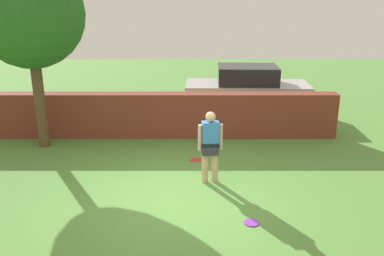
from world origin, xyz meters
TOP-DOWN VIEW (x-y plane):
  - ground_plane at (0.00, 0.00)m, footprint 40.00×40.00m
  - brick_wall at (-1.50, 4.09)m, footprint 12.05×0.50m
  - tree at (-3.75, 3.24)m, footprint 2.75×2.75m
  - person at (0.73, 0.95)m, footprint 0.54×0.25m
  - car at (2.23, 6.40)m, footprint 4.26×2.05m
  - frisbee_red at (0.43, 2.21)m, footprint 0.27×0.27m
  - frisbee_purple at (1.42, -0.80)m, footprint 0.27×0.27m

SIDE VIEW (x-z plane):
  - ground_plane at x=0.00m, z-range 0.00..0.00m
  - frisbee_red at x=0.43m, z-range 0.00..0.02m
  - frisbee_purple at x=1.42m, z-range 0.00..0.02m
  - brick_wall at x=-1.50m, z-range 0.00..1.30m
  - car at x=2.23m, z-range 0.00..1.72m
  - person at x=0.73m, z-range 0.09..1.71m
  - tree at x=-3.75m, z-range 1.06..5.98m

